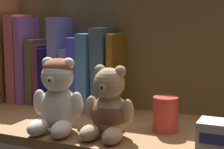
# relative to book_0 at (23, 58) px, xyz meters

# --- Properties ---
(shelf_board) EXTENTS (0.77, 0.31, 0.02)m
(shelf_board) POSITION_rel_book_0_xyz_m (0.36, -0.12, -0.13)
(shelf_board) COLOR olive
(shelf_board) RESTS_ON ground
(shelf_back_panel) EXTENTS (0.80, 0.01, 0.31)m
(shelf_back_panel) POSITION_rel_book_0_xyz_m (0.36, 0.04, 0.01)
(shelf_back_panel) COLOR brown
(shelf_back_panel) RESTS_ON ground
(book_0) EXTENTS (0.03, 0.12, 0.25)m
(book_0) POSITION_rel_book_0_xyz_m (0.00, 0.00, 0.00)
(book_0) COLOR #D06B6B
(book_0) RESTS_ON shelf_board
(book_1) EXTENTS (0.02, 0.13, 0.24)m
(book_1) POSITION_rel_book_0_xyz_m (0.03, 0.00, -0.00)
(book_1) COLOR #985EB3
(book_1) RESTS_ON shelf_board
(book_2) EXTENTS (0.03, 0.10, 0.18)m
(book_2) POSITION_rel_book_0_xyz_m (0.05, 0.00, -0.03)
(book_2) COLOR brown
(book_2) RESTS_ON shelf_board
(book_3) EXTENTS (0.02, 0.11, 0.16)m
(book_3) POSITION_rel_book_0_xyz_m (0.08, 0.00, -0.04)
(book_3) COLOR #81365A
(book_3) RESTS_ON shelf_board
(book_4) EXTENTS (0.02, 0.12, 0.16)m
(book_4) POSITION_rel_book_0_xyz_m (0.10, 0.00, -0.04)
(book_4) COLOR navy
(book_4) RESTS_ON shelf_board
(book_5) EXTENTS (0.03, 0.10, 0.24)m
(book_5) POSITION_rel_book_0_xyz_m (0.13, 0.00, -0.00)
(book_5) COLOR #7578C9
(book_5) RESTS_ON shelf_board
(book_6) EXTENTS (0.03, 0.10, 0.16)m
(book_6) POSITION_rel_book_0_xyz_m (0.17, 0.00, -0.04)
(book_6) COLOR #7074CB
(book_6) RESTS_ON shelf_board
(book_7) EXTENTS (0.03, 0.12, 0.19)m
(book_7) POSITION_rel_book_0_xyz_m (0.20, 0.00, -0.03)
(book_7) COLOR #3A40D0
(book_7) RESTS_ON shelf_board
(book_8) EXTENTS (0.03, 0.15, 0.20)m
(book_8) POSITION_rel_book_0_xyz_m (0.23, 0.00, -0.02)
(book_8) COLOR teal
(book_8) RESTS_ON shelf_board
(book_9) EXTENTS (0.04, 0.12, 0.21)m
(book_9) POSITION_rel_book_0_xyz_m (0.27, 0.00, -0.02)
(book_9) COLOR #33495D
(book_9) RESTS_ON shelf_board
(book_10) EXTENTS (0.02, 0.11, 0.20)m
(book_10) POSITION_rel_book_0_xyz_m (0.30, 0.00, -0.02)
(book_10) COLOR brown
(book_10) RESTS_ON shelf_board
(teddy_bear_larger) EXTENTS (0.11, 0.12, 0.15)m
(teddy_bear_larger) POSITION_rel_book_0_xyz_m (0.26, -0.22, -0.05)
(teddy_bear_larger) COLOR white
(teddy_bear_larger) RESTS_ON shelf_board
(teddy_bear_smaller) EXTENTS (0.10, 0.11, 0.14)m
(teddy_bear_smaller) POSITION_rel_book_0_xyz_m (0.37, -0.20, -0.07)
(teddy_bear_smaller) COLOR tan
(teddy_bear_smaller) RESTS_ON shelf_board
(pillar_candle) EXTENTS (0.05, 0.05, 0.07)m
(pillar_candle) POSITION_rel_book_0_xyz_m (0.46, -0.12, -0.09)
(pillar_candle) COLOR #C63833
(pillar_candle) RESTS_ON shelf_board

